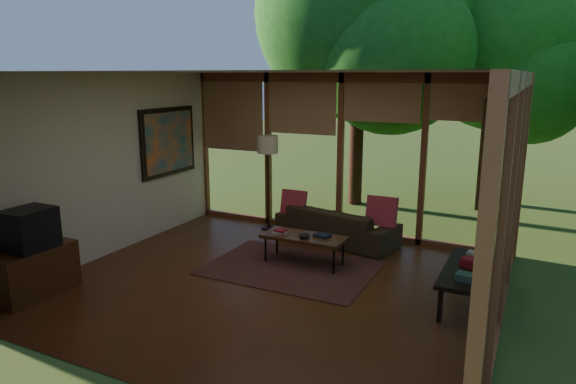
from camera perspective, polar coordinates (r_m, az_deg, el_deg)
The scene contains 25 objects.
floor at distance 6.81m, azimuth -1.95°, elevation -10.16°, with size 5.50×5.50×0.00m, color #5C3018.
ceiling at distance 6.26m, azimuth -2.14°, elevation 13.20°, with size 5.50×5.50×0.00m, color silver.
wall_left at distance 8.06m, azimuth -19.56°, elevation 2.75°, with size 0.04×5.00×2.70m, color beige.
wall_front at distance 4.43m, azimuth -17.58°, elevation -5.03°, with size 5.50×0.04×2.70m, color beige.
window_wall_back at distance 8.65m, azimuth 5.85°, elevation 4.09°, with size 5.50×0.12×2.70m, color brown.
window_wall_right at distance 5.67m, azimuth 23.25°, elevation -1.61°, with size 0.12×5.00×2.70m, color brown.
tree_nw at distance 10.79m, azimuth 8.12°, elevation 19.10°, with size 4.20×4.20×5.96m.
tree_ne at distance 11.50m, azimuth 22.66°, elevation 14.12°, with size 3.14×3.14×4.68m.
rug at distance 7.31m, azimuth 0.28°, elevation -8.45°, with size 2.30×1.63×0.01m, color brown.
sofa at distance 8.37m, azimuth 5.43°, elevation -3.66°, with size 1.97×0.77×0.57m, color #34281A.
pillow_left at distance 8.53m, azimuth 0.65°, elevation -1.21°, with size 0.41×0.14×0.41m, color maroon.
pillow_right at distance 8.01m, azimuth 10.37°, elevation -2.18°, with size 0.46×0.15×0.46m, color maroon.
ct_book_lower at distance 7.44m, azimuth -0.84°, elevation -4.50°, with size 0.20×0.15×0.03m, color #A8A199.
ct_book_upper at distance 7.44m, azimuth -0.84°, elevation -4.29°, with size 0.16×0.12×0.03m, color maroon.
ct_book_side at distance 7.32m, azimuth 3.83°, elevation -4.83°, with size 0.22×0.17×0.03m, color black.
ct_bowl at distance 7.23m, azimuth 1.81°, elevation -4.86°, with size 0.16×0.16×0.07m, color black.
media_cabinet at distance 7.12m, azimuth -26.43°, elevation -7.92°, with size 0.50×1.00×0.60m, color #4B2A14.
television at distance 6.94m, azimuth -26.79°, elevation -3.69°, with size 0.45×0.55×0.50m, color black.
console_book_a at distance 6.04m, azimuth 19.23°, elevation -8.94°, with size 0.22×0.16×0.08m, color #2F5346.
console_book_b at distance 6.46m, azimuth 19.76°, elevation -7.44°, with size 0.23×0.17×0.10m, color maroon.
console_book_c at distance 6.84m, azimuth 20.16°, elevation -6.54°, with size 0.21×0.15×0.06m, color #A8A199.
floor_lamp at distance 8.83m, azimuth -2.26°, elevation 4.70°, with size 0.36×0.36×1.65m.
coffee_table at distance 7.36m, azimuth 1.78°, elevation -5.12°, with size 1.20×0.50×0.43m.
side_console at distance 6.44m, azimuth 19.64°, elevation -8.40°, with size 0.60×1.40×0.46m.
wall_painting at distance 9.02m, azimuth -13.14°, elevation 5.47°, with size 0.06×1.35×1.15m.
Camera 1 is at (2.97, -5.51, 2.67)m, focal length 32.00 mm.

